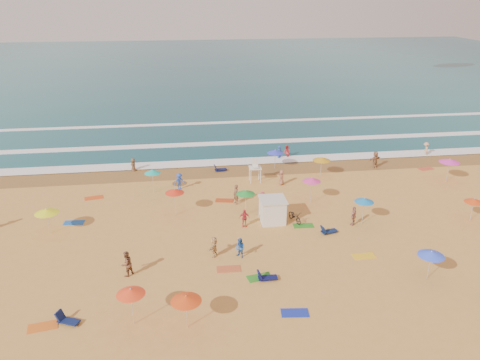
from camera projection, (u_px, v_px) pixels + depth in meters
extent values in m
plane|color=gold|center=(252.00, 223.00, 39.86)|extent=(220.00, 220.00, 0.00)
cube|color=#0C4756|center=(199.00, 68.00, 116.90)|extent=(220.00, 140.00, 0.18)
plane|color=olive|center=(234.00, 170.00, 51.33)|extent=(220.00, 220.00, 0.00)
cube|color=white|center=(231.00, 162.00, 53.58)|extent=(200.00, 2.20, 0.05)
cube|color=white|center=(225.00, 143.00, 60.00)|extent=(200.00, 1.60, 0.05)
cube|color=white|center=(218.00, 123.00, 69.17)|extent=(200.00, 1.20, 0.05)
cube|color=silver|center=(272.00, 211.00, 39.70)|extent=(2.00, 2.00, 2.00)
cube|color=silver|center=(273.00, 199.00, 39.30)|extent=(2.20, 2.20, 0.12)
imported|color=black|center=(295.00, 216.00, 39.85)|extent=(1.20, 2.01, 1.00)
cone|color=#17BAA7|center=(152.00, 171.00, 44.93)|extent=(1.56, 1.56, 0.35)
cone|color=#E54513|center=(186.00, 298.00, 26.76)|extent=(1.80, 1.80, 0.35)
cone|color=#187CCD|center=(364.00, 200.00, 38.83)|extent=(1.60, 1.60, 0.35)
cone|color=#EF3597|center=(312.00, 180.00, 42.68)|extent=(1.66, 1.66, 0.35)
cone|color=red|center=(174.00, 191.00, 40.37)|extent=(1.64, 1.64, 0.35)
cone|color=#3858FF|center=(431.00, 253.00, 31.40)|extent=(1.78, 1.78, 0.35)
cone|color=#EC34B6|center=(450.00, 161.00, 47.40)|extent=(2.05, 2.05, 0.35)
cone|color=green|center=(246.00, 192.00, 40.41)|extent=(1.64, 1.64, 0.35)
cone|color=#E34313|center=(474.00, 200.00, 39.44)|extent=(1.56, 1.56, 0.35)
cone|color=#EFF81A|center=(47.00, 211.00, 37.38)|extent=(1.91, 1.91, 0.35)
cone|color=#FF421A|center=(131.00, 292.00, 26.95)|extent=(1.68, 1.68, 0.35)
cone|color=blue|center=(275.00, 151.00, 51.14)|extent=(1.78, 1.78, 0.35)
cone|color=orange|center=(322.00, 159.00, 48.89)|extent=(1.88, 1.88, 0.35)
cube|color=#0E1A4A|center=(69.00, 321.00, 27.79)|extent=(1.42, 1.05, 0.34)
cube|color=#0E1146|center=(268.00, 278.00, 31.95)|extent=(1.30, 0.57, 0.34)
cube|color=#0E1F49|center=(329.00, 231.00, 38.07)|extent=(1.39, 0.84, 0.34)
cube|color=#0D1545|center=(221.00, 170.00, 51.08)|extent=(1.36, 0.71, 0.34)
cube|color=orange|center=(43.00, 327.00, 27.56)|extent=(1.82, 1.14, 0.03)
cube|color=blue|center=(74.00, 223.00, 39.82)|extent=(1.75, 0.96, 0.03)
cube|color=#2F8721|center=(259.00, 277.00, 32.27)|extent=(1.84, 1.18, 0.03)
cube|color=#D84A18|center=(94.00, 198.00, 44.54)|extent=(1.84, 1.19, 0.03)
cube|color=#C2572D|center=(229.00, 269.00, 33.23)|extent=(1.73, 0.91, 0.03)
cube|color=#B93E17|center=(225.00, 200.00, 43.98)|extent=(1.83, 1.17, 0.03)
cube|color=#1A2CA6|center=(295.00, 313.00, 28.73)|extent=(1.78, 1.04, 0.03)
cube|color=#2E8421|center=(303.00, 226.00, 39.30)|extent=(1.75, 0.96, 0.03)
cube|color=yellow|center=(364.00, 256.00, 34.82)|extent=(1.73, 0.92, 0.03)
cube|color=#CB4C2F|center=(426.00, 169.00, 51.73)|extent=(1.85, 1.23, 0.03)
imported|color=brown|center=(127.00, 264.00, 32.18)|extent=(1.13, 1.14, 1.86)
imported|color=#254CB1|center=(280.00, 153.00, 54.67)|extent=(0.77, 0.76, 1.80)
imported|color=red|center=(287.00, 152.00, 54.94)|extent=(0.77, 0.95, 1.82)
imported|color=#A3664B|center=(282.00, 177.00, 47.31)|extent=(0.85, 0.90, 1.55)
imported|color=tan|center=(214.00, 247.00, 34.56)|extent=(1.07, 1.54, 1.60)
imported|color=blue|center=(179.00, 181.00, 46.13)|extent=(1.28, 1.04, 1.72)
imported|color=blue|center=(240.00, 248.00, 34.41)|extent=(0.95, 0.96, 1.56)
imported|color=brown|center=(133.00, 166.00, 51.00)|extent=(0.67, 0.90, 1.68)
imported|color=brown|center=(236.00, 194.00, 43.04)|extent=(0.66, 0.79, 1.87)
imported|color=#BB2E43|center=(262.00, 200.00, 42.27)|extent=(0.95, 1.14, 1.53)
imported|color=#B5755F|center=(354.00, 216.00, 39.15)|extent=(0.95, 1.03, 1.70)
imported|color=#E1A576|center=(426.00, 150.00, 55.74)|extent=(1.08, 1.37, 1.86)
imported|color=#A2714A|center=(375.00, 160.00, 51.77)|extent=(1.82, 1.14, 1.87)
imported|color=#D3343C|center=(244.00, 218.00, 38.94)|extent=(0.91, 0.39, 1.56)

